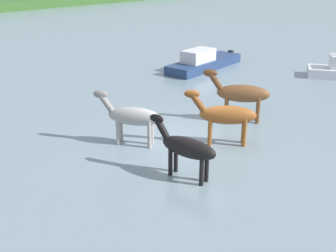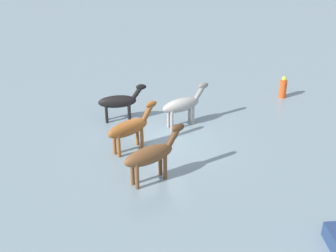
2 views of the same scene
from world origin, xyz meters
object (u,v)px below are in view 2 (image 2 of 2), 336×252
object	(u,v)px
horse_dark_mare	(119,102)
horse_dun_straggler	(130,128)
horse_chestnut_trailing	(151,155)
horse_lead	(183,105)
buoy_channel_marker	(283,88)

from	to	relation	value
horse_dark_mare	horse_dun_straggler	bearing A→B (deg)	-85.73
horse_dark_mare	horse_chestnut_trailing	bearing A→B (deg)	-81.64
horse_lead	horse_dark_mare	size ratio (longest dim) A/B	1.01
horse_dun_straggler	buoy_channel_marker	bearing A→B (deg)	-4.05
horse_dark_mare	buoy_channel_marker	bearing A→B (deg)	7.91
horse_chestnut_trailing	horse_dark_mare	world-z (taller)	horse_chestnut_trailing
buoy_channel_marker	horse_dun_straggler	bearing A→B (deg)	-56.97
horse_dun_straggler	horse_lead	world-z (taller)	horse_dun_straggler
horse_dun_straggler	horse_chestnut_trailing	world-z (taller)	horse_chestnut_trailing
horse_dun_straggler	horse_dark_mare	xyz separation A→B (m)	(-2.73, -0.56, -0.10)
horse_lead	horse_dark_mare	world-z (taller)	horse_lead
horse_chestnut_trailing	buoy_channel_marker	distance (m)	9.93
horse_lead	horse_dark_mare	bearing A→B (deg)	140.22
horse_dun_straggler	horse_dark_mare	world-z (taller)	horse_dun_straggler
horse_lead	horse_dark_mare	xyz separation A→B (m)	(-0.60, -2.87, -0.06)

